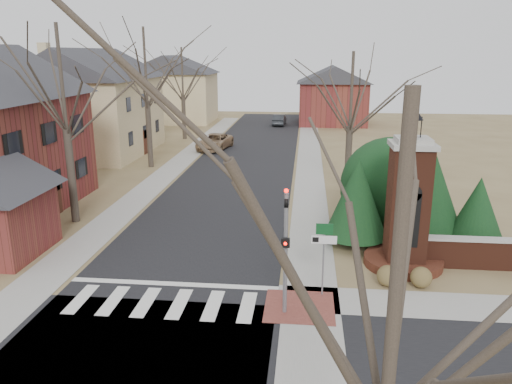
# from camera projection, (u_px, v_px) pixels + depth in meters

# --- Properties ---
(ground) EXTENTS (120.00, 120.00, 0.00)m
(ground) POSITION_uv_depth(u_px,v_px,m) (156.00, 315.00, 16.78)
(ground) COLOR brown
(ground) RESTS_ON ground
(main_street) EXTENTS (8.00, 70.00, 0.01)m
(main_street) POSITION_uv_depth(u_px,v_px,m) (241.00, 169.00, 37.85)
(main_street) COLOR black
(main_street) RESTS_ON ground
(cross_street) EXTENTS (120.00, 8.00, 0.01)m
(cross_street) POSITION_uv_depth(u_px,v_px,m) (125.00, 369.00, 13.90)
(cross_street) COLOR black
(cross_street) RESTS_ON ground
(crosswalk_zone) EXTENTS (8.00, 2.20, 0.02)m
(crosswalk_zone) POSITION_uv_depth(u_px,v_px,m) (163.00, 303.00, 17.54)
(crosswalk_zone) COLOR silver
(crosswalk_zone) RESTS_ON ground
(stop_bar) EXTENTS (8.00, 0.35, 0.02)m
(stop_bar) POSITION_uv_depth(u_px,v_px,m) (174.00, 284.00, 18.98)
(stop_bar) COLOR silver
(stop_bar) RESTS_ON ground
(sidewalk_right_main) EXTENTS (2.00, 60.00, 0.02)m
(sidewalk_right_main) POSITION_uv_depth(u_px,v_px,m) (310.00, 170.00, 37.35)
(sidewalk_right_main) COLOR gray
(sidewalk_right_main) RESTS_ON ground
(sidewalk_left) EXTENTS (2.00, 60.00, 0.02)m
(sidewalk_left) POSITION_uv_depth(u_px,v_px,m) (174.00, 167.00, 38.36)
(sidewalk_left) COLOR gray
(sidewalk_left) RESTS_ON ground
(curb_apron) EXTENTS (2.40, 2.40, 0.02)m
(curb_apron) POSITION_uv_depth(u_px,v_px,m) (299.00, 307.00, 17.27)
(curb_apron) COLOR brown
(curb_apron) RESTS_ON ground
(traffic_signal_pole) EXTENTS (0.28, 0.41, 4.50)m
(traffic_signal_pole) POSITION_uv_depth(u_px,v_px,m) (286.00, 241.00, 16.21)
(traffic_signal_pole) COLOR slate
(traffic_signal_pole) RESTS_ON ground
(sign_post) EXTENTS (0.90, 0.07, 2.75)m
(sign_post) POSITION_uv_depth(u_px,v_px,m) (324.00, 245.00, 17.62)
(sign_post) COLOR slate
(sign_post) RESTS_ON ground
(brick_gate_monument) EXTENTS (3.20, 3.20, 6.47)m
(brick_gate_monument) POSITION_uv_depth(u_px,v_px,m) (407.00, 216.00, 20.11)
(brick_gate_monument) COLOR #4F2417
(brick_gate_monument) RESTS_ON ground
(house_stucco_left) EXTENTS (9.80, 12.80, 9.28)m
(house_stucco_left) POSITION_uv_depth(u_px,v_px,m) (92.00, 100.00, 42.71)
(house_stucco_left) COLOR beige
(house_stucco_left) RESTS_ON ground
(house_distant_left) EXTENTS (10.80, 8.80, 8.53)m
(house_distant_left) POSITION_uv_depth(u_px,v_px,m) (173.00, 88.00, 62.78)
(house_distant_left) COLOR beige
(house_distant_left) RESTS_ON ground
(house_distant_right) EXTENTS (8.80, 8.80, 7.30)m
(house_distant_right) POSITION_uv_depth(u_px,v_px,m) (333.00, 94.00, 61.00)
(house_distant_right) COLOR brown
(house_distant_right) RESTS_ON ground
(evergreen_near) EXTENTS (2.80, 2.80, 4.10)m
(evergreen_near) POSITION_uv_depth(u_px,v_px,m) (357.00, 197.00, 22.17)
(evergreen_near) COLOR #473D33
(evergreen_near) RESTS_ON ground
(evergreen_mid) EXTENTS (3.40, 3.40, 4.70)m
(evergreen_mid) POSITION_uv_depth(u_px,v_px,m) (428.00, 186.00, 22.92)
(evergreen_mid) COLOR #473D33
(evergreen_mid) RESTS_ON ground
(evergreen_far) EXTENTS (2.40, 2.40, 3.30)m
(evergreen_far) POSITION_uv_depth(u_px,v_px,m) (478.00, 208.00, 21.95)
(evergreen_far) COLOR #473D33
(evergreen_far) RESTS_ON ground
(evergreen_mass) EXTENTS (4.80, 4.80, 4.80)m
(evergreen_mass) POSITION_uv_depth(u_px,v_px,m) (390.00, 182.00, 24.36)
(evergreen_mass) COLOR #113319
(evergreen_mass) RESTS_ON ground
(bare_tree_0) EXTENTS (8.05, 8.05, 11.15)m
(bare_tree_0) POSITION_uv_depth(u_px,v_px,m) (61.00, 70.00, 24.00)
(bare_tree_0) COLOR #473D33
(bare_tree_0) RESTS_ON ground
(bare_tree_1) EXTENTS (8.40, 8.40, 11.64)m
(bare_tree_1) POSITION_uv_depth(u_px,v_px,m) (145.00, 59.00, 36.37)
(bare_tree_1) COLOR #473D33
(bare_tree_1) RESTS_ON ground
(bare_tree_2) EXTENTS (7.35, 7.35, 10.19)m
(bare_tree_2) POSITION_uv_depth(u_px,v_px,m) (182.00, 68.00, 49.14)
(bare_tree_2) COLOR #473D33
(bare_tree_2) RESTS_ON ground
(bare_tree_3) EXTENTS (7.00, 7.00, 9.70)m
(bare_tree_3) POSITION_uv_depth(u_px,v_px,m) (352.00, 84.00, 29.58)
(bare_tree_3) COLOR #473D33
(bare_tree_3) RESTS_ON ground
(bare_tree_4) EXTENTS (6.65, 6.65, 9.21)m
(bare_tree_4) POSITION_uv_depth(u_px,v_px,m) (400.00, 243.00, 5.86)
(bare_tree_4) COLOR #473D33
(bare_tree_4) RESTS_ON ground
(pickup_truck) EXTENTS (3.06, 5.32, 1.40)m
(pickup_truck) POSITION_uv_depth(u_px,v_px,m) (214.00, 142.00, 45.25)
(pickup_truck) COLOR #91704F
(pickup_truck) RESTS_ON ground
(distant_car) EXTENTS (1.58, 4.02, 1.30)m
(distant_car) POSITION_uv_depth(u_px,v_px,m) (279.00, 120.00, 60.33)
(distant_car) COLOR #2D3034
(distant_car) RESTS_ON ground
(dry_shrub_left) EXTENTS (0.81, 0.81, 0.81)m
(dry_shrub_left) POSITION_uv_depth(u_px,v_px,m) (388.00, 276.00, 18.76)
(dry_shrub_left) COLOR brown
(dry_shrub_left) RESTS_ON ground
(dry_shrub_right) EXTENTS (0.80, 0.80, 0.80)m
(dry_shrub_right) POSITION_uv_depth(u_px,v_px,m) (421.00, 277.00, 18.64)
(dry_shrub_right) COLOR brown
(dry_shrub_right) RESTS_ON ground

